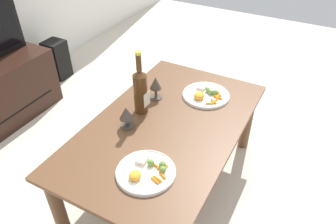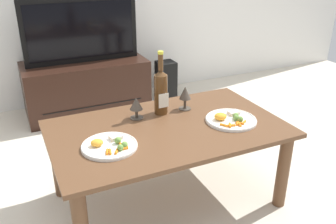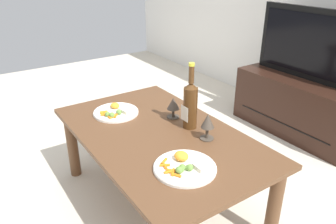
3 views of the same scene
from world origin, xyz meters
The scene contains 9 objects.
ground_plane centered at (0.00, 0.00, 0.00)m, with size 6.40×6.40×0.00m, color beige.
dining_table centered at (0.00, 0.00, 0.40)m, with size 1.27×0.77×0.48m.
tv_stand centered at (-0.12, 1.50, 0.23)m, with size 1.07×0.50×0.47m.
tv_screen centered at (-0.12, 1.49, 0.74)m, with size 0.98×0.05×0.55m.
wine_bottle centered at (0.04, 0.18, 0.63)m, with size 0.08×0.08×0.37m.
goblet_left centered at (-0.11, 0.18, 0.56)m, with size 0.08×0.08×0.13m.
goblet_right centered at (0.20, 0.18, 0.58)m, with size 0.07×0.07×0.14m.
dinner_plate_left centered at (-0.35, -0.09, 0.49)m, with size 0.28×0.28×0.05m.
dinner_plate_right centered at (0.35, -0.08, 0.49)m, with size 0.29×0.29×0.05m.
Camera 3 is at (1.33, -0.83, 1.34)m, focal length 34.95 mm.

